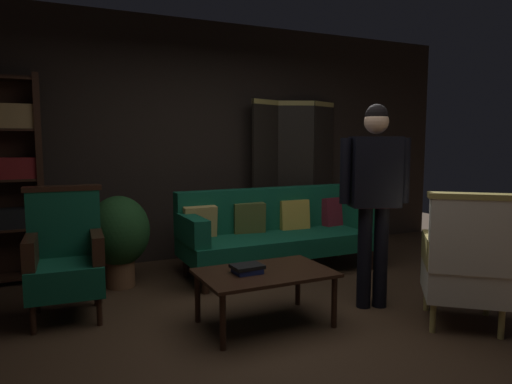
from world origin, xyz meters
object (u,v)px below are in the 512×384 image
(book_navy_cloth, at_px, (247,271))
(standing_figure, at_px, (375,187))
(coffee_table, at_px, (265,277))
(potted_plant, at_px, (119,235))
(velvet_couch, at_px, (276,229))
(armchair_wing_left, at_px, (65,256))
(folding_screen, at_px, (295,173))
(book_black_cloth, at_px, (247,266))
(armchair_gilt_accent, at_px, (465,264))

(book_navy_cloth, bearing_deg, standing_figure, -2.95)
(coffee_table, height_order, potted_plant, potted_plant)
(velvet_couch, height_order, standing_figure, standing_figure)
(standing_figure, bearing_deg, coffee_table, 177.65)
(coffee_table, height_order, armchair_wing_left, armchair_wing_left)
(folding_screen, distance_m, book_black_cloth, 2.66)
(standing_figure, bearing_deg, velvet_couch, 99.14)
(book_black_cloth, bearing_deg, book_navy_cloth, 0.00)
(standing_figure, bearing_deg, book_black_cloth, 177.05)
(folding_screen, distance_m, armchair_wing_left, 3.12)
(folding_screen, xyz_separation_m, potted_plant, (-2.31, -0.64, -0.48))
(velvet_couch, distance_m, coffee_table, 1.51)
(standing_figure, height_order, book_black_cloth, standing_figure)
(armchair_gilt_accent, bearing_deg, standing_figure, 118.33)
(potted_plant, bearing_deg, armchair_wing_left, -130.20)
(armchair_wing_left, xyz_separation_m, book_black_cloth, (1.22, -0.82, -0.02))
(folding_screen, height_order, armchair_wing_left, folding_screen)
(armchair_gilt_accent, bearing_deg, book_navy_cloth, 154.71)
(armchair_wing_left, distance_m, book_navy_cloth, 1.47)
(book_navy_cloth, xyz_separation_m, book_black_cloth, (0.00, 0.00, 0.03))
(armchair_gilt_accent, height_order, standing_figure, standing_figure)
(standing_figure, distance_m, book_black_cloth, 1.26)
(folding_screen, height_order, potted_plant, folding_screen)
(folding_screen, xyz_separation_m, armchair_gilt_accent, (-0.12, -2.76, -0.50))
(armchair_gilt_accent, bearing_deg, potted_plant, 135.84)
(coffee_table, bearing_deg, folding_screen, 54.88)
(coffee_table, relative_size, standing_figure, 0.59)
(armchair_wing_left, bearing_deg, book_navy_cloth, -33.92)
(armchair_wing_left, height_order, potted_plant, armchair_wing_left)
(armchair_gilt_accent, height_order, armchair_wing_left, same)
(armchair_gilt_accent, distance_m, armchair_wing_left, 3.09)
(armchair_wing_left, bearing_deg, velvet_couch, 12.08)
(armchair_wing_left, xyz_separation_m, potted_plant, (0.51, 0.60, 0.02))
(velvet_couch, distance_m, book_navy_cloth, 1.57)
(potted_plant, height_order, book_navy_cloth, potted_plant)
(velvet_couch, bearing_deg, potted_plant, 174.84)
(standing_figure, xyz_separation_m, book_navy_cloth, (-1.13, 0.06, -0.59))
(velvet_couch, bearing_deg, coffee_table, -120.96)
(armchair_gilt_accent, bearing_deg, book_black_cloth, 154.71)
(armchair_gilt_accent, relative_size, book_black_cloth, 4.57)
(armchair_gilt_accent, xyz_separation_m, standing_figure, (-0.34, 0.64, 0.54))
(armchair_gilt_accent, xyz_separation_m, book_navy_cloth, (-1.48, 0.70, -0.05))
(coffee_table, height_order, standing_figure, standing_figure)
(folding_screen, relative_size, armchair_wing_left, 1.83)
(book_navy_cloth, bearing_deg, armchair_wing_left, 146.08)
(velvet_couch, relative_size, coffee_table, 2.12)
(standing_figure, relative_size, book_black_cloth, 7.48)
(armchair_gilt_accent, relative_size, potted_plant, 1.18)
(armchair_gilt_accent, distance_m, standing_figure, 0.90)
(coffee_table, xyz_separation_m, armchair_gilt_accent, (1.34, -0.68, 0.12))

